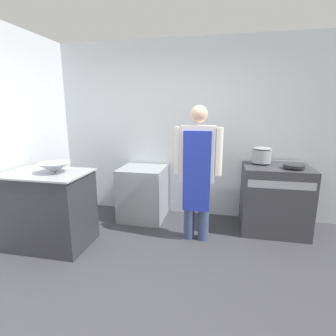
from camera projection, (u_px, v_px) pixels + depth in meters
The scene contains 10 objects.
ground_plane at pixel (141, 290), 2.48m from camera, with size 14.00×14.00×0.00m, color #38383D.
wall_back at pixel (178, 130), 4.11m from camera, with size 8.00×0.05×2.70m.
wall_left at pixel (23, 134), 3.52m from camera, with size 0.05×8.00×2.70m.
prep_counter at pixel (49, 209), 3.23m from camera, with size 1.01×0.68×0.94m.
stove at pixel (274, 199), 3.62m from camera, with size 0.87×0.68×0.94m.
fridge_unit at pixel (143, 193), 4.05m from camera, with size 0.67×0.66×0.81m.
person_cook at pixel (198, 167), 3.26m from camera, with size 0.59×0.24×1.72m.
mixing_bowl at pixel (55, 168), 3.10m from camera, with size 0.38×0.38×0.12m.
stock_pot at pixel (262, 155), 3.64m from camera, with size 0.26×0.26×0.22m.
saute_pan at pixel (294, 166), 3.36m from camera, with size 0.26×0.26×0.04m.
Camera 1 is at (0.70, -2.06, 1.68)m, focal length 28.00 mm.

